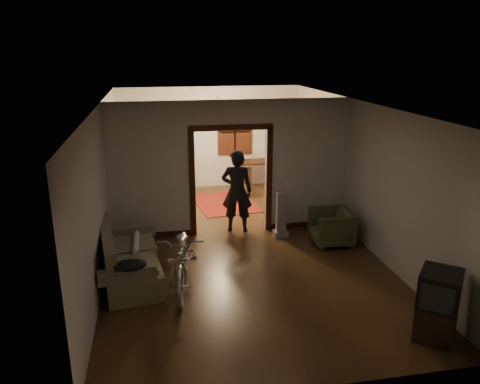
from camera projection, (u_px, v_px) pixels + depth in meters
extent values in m
cube|color=#331F10|center=(237.00, 245.00, 9.40)|extent=(5.00, 8.50, 0.01)
cube|color=white|center=(237.00, 104.00, 8.57)|extent=(5.00, 8.50, 0.01)
cube|color=beige|center=(210.00, 138.00, 12.98)|extent=(5.00, 0.02, 2.80)
cube|color=beige|center=(103.00, 184.00, 8.54)|extent=(0.02, 8.50, 2.80)
cube|color=beige|center=(359.00, 172.00, 9.43)|extent=(0.02, 8.50, 2.80)
cube|color=beige|center=(231.00, 168.00, 9.69)|extent=(5.00, 0.14, 2.80)
cube|color=#33160B|center=(231.00, 182.00, 9.78)|extent=(1.74, 0.20, 2.32)
cube|color=black|center=(235.00, 132.00, 13.02)|extent=(0.98, 0.06, 1.28)
sphere|color=#FFE0A5|center=(218.00, 111.00, 11.05)|extent=(0.24, 0.24, 0.24)
cube|color=silver|center=(280.00, 174.00, 9.85)|extent=(0.08, 0.01, 0.12)
cube|color=brown|center=(130.00, 254.00, 7.89)|extent=(1.14, 2.04, 0.89)
cylinder|color=beige|center=(136.00, 243.00, 8.17)|extent=(0.11, 0.88, 0.11)
ellipsoid|color=black|center=(130.00, 265.00, 6.98)|extent=(0.49, 0.37, 0.14)
imported|color=silver|center=(183.00, 257.00, 7.62)|extent=(0.91, 2.06, 1.05)
imported|color=#3F4627|center=(331.00, 227.00, 9.34)|extent=(0.82, 0.80, 0.72)
cube|color=black|center=(436.00, 321.00, 6.32)|extent=(0.74, 0.74, 0.50)
cube|color=black|center=(440.00, 289.00, 6.18)|extent=(0.75, 0.76, 0.49)
cube|color=gray|center=(281.00, 214.00, 9.69)|extent=(0.34, 0.29, 0.97)
imported|color=black|center=(237.00, 191.00, 9.87)|extent=(0.73, 0.57, 1.78)
cube|color=maroon|center=(225.00, 203.00, 11.88)|extent=(1.64, 2.02, 0.01)
cube|color=#20311D|center=(160.00, 161.00, 12.63)|extent=(0.88, 0.50, 1.73)
sphere|color=#1E5972|center=(158.00, 121.00, 12.32)|extent=(0.30, 0.30, 0.30)
cube|color=black|center=(255.00, 175.00, 13.00)|extent=(1.18, 0.82, 0.79)
cube|color=black|center=(243.00, 181.00, 12.32)|extent=(0.46, 0.46, 0.85)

